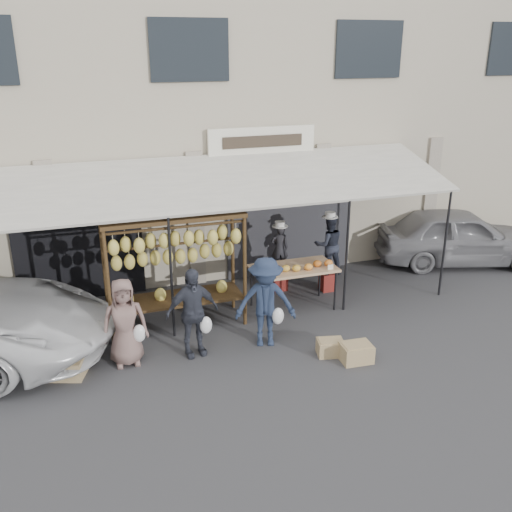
{
  "coord_description": "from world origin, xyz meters",
  "views": [
    {
      "loc": [
        -2.58,
        -8.29,
        5.12
      ],
      "look_at": [
        0.69,
        1.4,
        1.3
      ],
      "focal_mm": 40.0,
      "sensor_mm": 36.0,
      "label": 1
    }
  ],
  "objects_px": {
    "produce_table": "(294,269)",
    "crate_far": "(67,367)",
    "sedan": "(459,236)",
    "customer_right": "(266,302)",
    "crate_near_a": "(330,347)",
    "customer_mid": "(192,312)",
    "vendor_right": "(329,245)",
    "crate_near_b": "(356,353)",
    "customer_left": "(125,322)",
    "banana_rack": "(174,249)",
    "vendor_left": "(280,248)"
  },
  "relations": [
    {
      "from": "customer_right",
      "to": "sedan",
      "type": "xyz_separation_m",
      "value": [
        5.89,
        2.36,
        -0.14
      ]
    },
    {
      "from": "customer_right",
      "to": "customer_mid",
      "type": "bearing_deg",
      "value": -167.24
    },
    {
      "from": "vendor_right",
      "to": "sedan",
      "type": "xyz_separation_m",
      "value": [
        3.79,
        0.51,
        -0.37
      ]
    },
    {
      "from": "produce_table",
      "to": "sedan",
      "type": "distance_m",
      "value": 4.99
    },
    {
      "from": "vendor_left",
      "to": "customer_left",
      "type": "height_order",
      "value": "customer_left"
    },
    {
      "from": "vendor_right",
      "to": "customer_mid",
      "type": "relative_size",
      "value": 0.82
    },
    {
      "from": "vendor_right",
      "to": "customer_mid",
      "type": "distance_m",
      "value": 3.85
    },
    {
      "from": "banana_rack",
      "to": "crate_near_a",
      "type": "bearing_deg",
      "value": -39.74
    },
    {
      "from": "banana_rack",
      "to": "crate_near_b",
      "type": "height_order",
      "value": "banana_rack"
    },
    {
      "from": "banana_rack",
      "to": "sedan",
      "type": "distance_m",
      "value": 7.39
    },
    {
      "from": "banana_rack",
      "to": "sedan",
      "type": "bearing_deg",
      "value": 9.06
    },
    {
      "from": "banana_rack",
      "to": "customer_left",
      "type": "bearing_deg",
      "value": -135.37
    },
    {
      "from": "sedan",
      "to": "crate_near_a",
      "type": "bearing_deg",
      "value": 138.9
    },
    {
      "from": "customer_left",
      "to": "customer_mid",
      "type": "bearing_deg",
      "value": -2.67
    },
    {
      "from": "crate_near_b",
      "to": "crate_far",
      "type": "distance_m",
      "value": 4.82
    },
    {
      "from": "produce_table",
      "to": "vendor_right",
      "type": "relative_size",
      "value": 1.3
    },
    {
      "from": "produce_table",
      "to": "crate_near_b",
      "type": "xyz_separation_m",
      "value": [
        0.24,
        -2.26,
        -0.72
      ]
    },
    {
      "from": "sedan",
      "to": "customer_right",
      "type": "bearing_deg",
      "value": 128.83
    },
    {
      "from": "customer_mid",
      "to": "sedan",
      "type": "xyz_separation_m",
      "value": [
        7.2,
        2.29,
        -0.11
      ]
    },
    {
      "from": "banana_rack",
      "to": "produce_table",
      "type": "relative_size",
      "value": 1.53
    },
    {
      "from": "customer_right",
      "to": "crate_far",
      "type": "height_order",
      "value": "customer_right"
    },
    {
      "from": "vendor_right",
      "to": "crate_far",
      "type": "relative_size",
      "value": 2.41
    },
    {
      "from": "produce_table",
      "to": "customer_mid",
      "type": "bearing_deg",
      "value": -154.13
    },
    {
      "from": "customer_right",
      "to": "crate_near_a",
      "type": "height_order",
      "value": "customer_right"
    },
    {
      "from": "produce_table",
      "to": "crate_far",
      "type": "distance_m",
      "value": 4.67
    },
    {
      "from": "banana_rack",
      "to": "vendor_right",
      "type": "relative_size",
      "value": 1.99
    },
    {
      "from": "customer_right",
      "to": "crate_far",
      "type": "xyz_separation_m",
      "value": [
        -3.42,
        0.02,
        -0.67
      ]
    },
    {
      "from": "banana_rack",
      "to": "crate_near_b",
      "type": "distance_m",
      "value": 3.75
    },
    {
      "from": "vendor_right",
      "to": "sedan",
      "type": "height_order",
      "value": "vendor_right"
    },
    {
      "from": "banana_rack",
      "to": "produce_table",
      "type": "bearing_deg",
      "value": 0.12
    },
    {
      "from": "produce_table",
      "to": "crate_near_a",
      "type": "height_order",
      "value": "produce_table"
    },
    {
      "from": "vendor_right",
      "to": "crate_near_b",
      "type": "distance_m",
      "value": 3.15
    },
    {
      "from": "customer_right",
      "to": "sedan",
      "type": "bearing_deg",
      "value": 37.91
    },
    {
      "from": "crate_near_b",
      "to": "crate_far",
      "type": "xyz_separation_m",
      "value": [
        -4.7,
        1.07,
        0.01
      ]
    },
    {
      "from": "crate_far",
      "to": "sedan",
      "type": "bearing_deg",
      "value": 14.13
    },
    {
      "from": "crate_near_b",
      "to": "banana_rack",
      "type": "bearing_deg",
      "value": 139.39
    },
    {
      "from": "crate_far",
      "to": "sedan",
      "type": "distance_m",
      "value": 9.62
    },
    {
      "from": "customer_left",
      "to": "customer_right",
      "type": "xyz_separation_m",
      "value": [
        2.44,
        -0.14,
        0.06
      ]
    },
    {
      "from": "vendor_left",
      "to": "sedan",
      "type": "bearing_deg",
      "value": -167.09
    },
    {
      "from": "customer_mid",
      "to": "crate_near_b",
      "type": "relative_size",
      "value": 3.07
    },
    {
      "from": "vendor_left",
      "to": "customer_right",
      "type": "relative_size",
      "value": 0.64
    },
    {
      "from": "banana_rack",
      "to": "customer_right",
      "type": "distance_m",
      "value": 1.96
    },
    {
      "from": "sedan",
      "to": "customer_left",
      "type": "bearing_deg",
      "value": 121.92
    },
    {
      "from": "customer_left",
      "to": "crate_far",
      "type": "height_order",
      "value": "customer_left"
    },
    {
      "from": "banana_rack",
      "to": "sedan",
      "type": "relative_size",
      "value": 0.64
    },
    {
      "from": "vendor_left",
      "to": "crate_near_b",
      "type": "relative_size",
      "value": 2.04
    },
    {
      "from": "customer_right",
      "to": "crate_near_b",
      "type": "distance_m",
      "value": 1.79
    },
    {
      "from": "crate_near_b",
      "to": "crate_far",
      "type": "bearing_deg",
      "value": 167.16
    },
    {
      "from": "customer_mid",
      "to": "crate_far",
      "type": "relative_size",
      "value": 2.95
    },
    {
      "from": "vendor_right",
      "to": "crate_far",
      "type": "bearing_deg",
      "value": 25.9
    }
  ]
}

